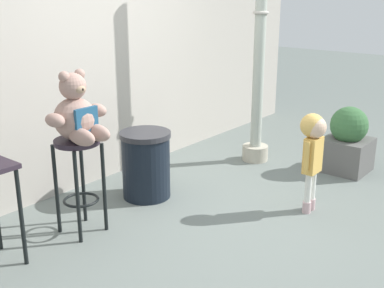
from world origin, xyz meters
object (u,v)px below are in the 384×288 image
at_px(bar_stool_with_teddy, 79,168).
at_px(child_walking, 313,142).
at_px(lamppost, 259,61).
at_px(trash_bin, 146,164).
at_px(teddy_bear, 77,115).
at_px(planter_with_shrub, 347,142).

xyz_separation_m(bar_stool_with_teddy, child_walking, (1.57, -1.31, 0.10)).
bearing_deg(lamppost, trash_bin, 170.70).
height_order(teddy_bear, child_walking, teddy_bear).
relative_size(bar_stool_with_teddy, teddy_bear, 1.46).
bearing_deg(planter_with_shrub, teddy_bear, 158.04).
xyz_separation_m(child_walking, trash_bin, (-0.70, 1.40, -0.34)).
relative_size(child_walking, lamppost, 0.31).
distance_m(teddy_bear, trash_bin, 1.11).
xyz_separation_m(bar_stool_with_teddy, trash_bin, (0.87, 0.09, -0.24)).
xyz_separation_m(child_walking, planter_with_shrub, (1.23, 0.15, -0.33)).
distance_m(teddy_bear, lamppost, 2.47).
relative_size(teddy_bear, lamppost, 0.19).
relative_size(trash_bin, planter_with_shrub, 0.90).
relative_size(bar_stool_with_teddy, child_walking, 0.88).
distance_m(bar_stool_with_teddy, planter_with_shrub, 3.04).
bearing_deg(teddy_bear, lamppost, -3.39).
xyz_separation_m(lamppost, planter_with_shrub, (0.34, -0.98, -0.85)).
bearing_deg(lamppost, teddy_bear, 176.61).
bearing_deg(lamppost, child_walking, -128.19).
distance_m(bar_stool_with_teddy, trash_bin, 0.91).
distance_m(trash_bin, lamppost, 1.82).
xyz_separation_m(trash_bin, lamppost, (1.59, -0.26, 0.85)).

